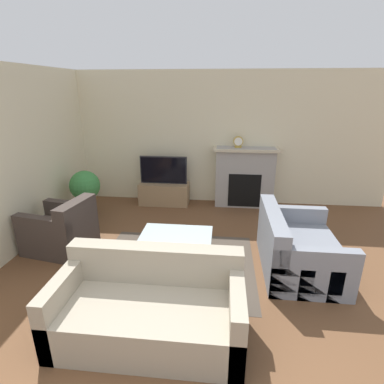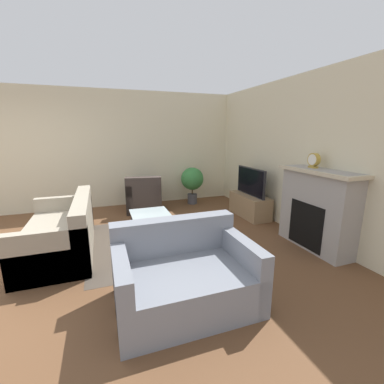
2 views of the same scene
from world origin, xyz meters
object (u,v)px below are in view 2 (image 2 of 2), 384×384
object	(u,v)px
couch_loveseat	(184,277)
potted_plant	(192,180)
coffee_table	(152,218)
mantel_clock	(314,160)
tv	(251,182)
couch_sectional	(63,234)
armchair_by_window	(144,197)

from	to	relation	value
couch_loveseat	potted_plant	distance (m)	3.85
coffee_table	potted_plant	size ratio (longest dim) A/B	1.09
coffee_table	mantel_clock	distance (m)	2.66
couch_loveseat	tv	bearing A→B (deg)	45.66
couch_loveseat	couch_sectional	bearing A→B (deg)	128.18
couch_loveseat	potted_plant	xyz separation A→B (m)	(-3.58, 1.38, 0.31)
coffee_table	mantel_clock	world-z (taller)	mantel_clock
mantel_clock	coffee_table	bearing A→B (deg)	-111.28
armchair_by_window	mantel_clock	world-z (taller)	mantel_clock
armchair_by_window	potted_plant	bearing A→B (deg)	-162.96
tv	couch_sectional	distance (m)	3.60
couch_loveseat	armchair_by_window	xyz separation A→B (m)	(-3.43, 0.15, 0.01)
couch_sectional	coffee_table	bearing A→B (deg)	87.55
couch_sectional	mantel_clock	size ratio (longest dim) A/B	8.05
tv	armchair_by_window	size ratio (longest dim) A/B	0.96
tv	coffee_table	xyz separation A→B (m)	(0.60, -2.20, -0.36)
mantel_clock	armchair_by_window	bearing A→B (deg)	-141.31
couch_loveseat	armchair_by_window	world-z (taller)	same
armchair_by_window	coffee_table	xyz separation A→B (m)	(1.79, -0.16, 0.09)
couch_loveseat	mantel_clock	bearing A→B (deg)	17.81
armchair_by_window	potted_plant	xyz separation A→B (m)	(-0.15, 1.22, 0.30)
couch_sectional	armchair_by_window	xyz separation A→B (m)	(-1.73, 1.49, 0.01)
coffee_table	potted_plant	bearing A→B (deg)	144.50
couch_sectional	coffee_table	xyz separation A→B (m)	(0.06, 1.33, 0.10)
couch_loveseat	armchair_by_window	size ratio (longest dim) A/B	1.38
armchair_by_window	couch_loveseat	bearing A→B (deg)	97.36
potted_plant	armchair_by_window	bearing A→B (deg)	-82.87
couch_loveseat	potted_plant	size ratio (longest dim) A/B	1.53
armchair_by_window	tv	bearing A→B (deg)	159.84
couch_sectional	coffee_table	world-z (taller)	couch_sectional
couch_sectional	coffee_table	size ratio (longest dim) A/B	1.84
couch_sectional	mantel_clock	distance (m)	3.91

